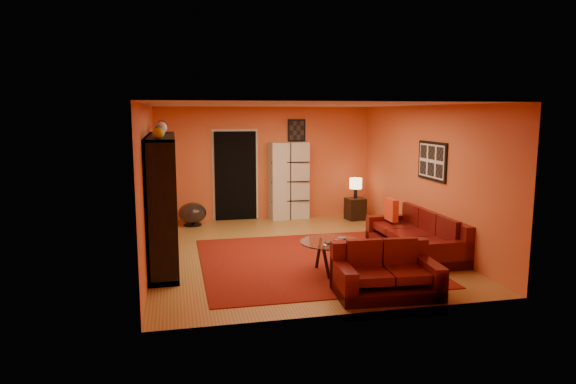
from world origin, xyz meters
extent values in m
plane|color=olive|center=(0.00, 0.00, 0.00)|extent=(6.00, 6.00, 0.00)
plane|color=white|center=(0.00, 0.00, 2.60)|extent=(6.00, 6.00, 0.00)
plane|color=#DA5B2F|center=(0.00, 3.00, 1.30)|extent=(6.00, 0.00, 6.00)
plane|color=#DA5B2F|center=(0.00, -3.00, 1.30)|extent=(6.00, 0.00, 6.00)
plane|color=#DA5B2F|center=(-2.50, 0.00, 1.30)|extent=(0.00, 6.00, 6.00)
plane|color=#DA5B2F|center=(2.50, 0.00, 1.30)|extent=(0.00, 6.00, 6.00)
cube|color=#5D100A|center=(0.10, -0.70, 0.01)|extent=(3.60, 3.60, 0.01)
cube|color=black|center=(-0.70, 2.96, 1.02)|extent=(0.95, 0.10, 2.04)
cube|color=black|center=(2.48, -0.30, 1.60)|extent=(0.03, 1.00, 0.70)
cube|color=black|center=(0.75, 2.98, 2.05)|extent=(0.42, 0.03, 0.52)
cube|color=black|center=(-2.27, 0.00, 1.05)|extent=(0.45, 3.00, 2.10)
imported|color=black|center=(-2.23, 0.03, 1.00)|extent=(0.97, 0.13, 0.56)
cube|color=#460909|center=(2.05, -0.58, 0.16)|extent=(0.95, 2.31, 0.32)
cube|color=#460909|center=(2.43, -0.58, 0.42)|extent=(0.18, 2.31, 0.85)
cube|color=#460909|center=(2.05, -1.64, 0.31)|extent=(0.95, 0.18, 0.62)
cube|color=#460909|center=(2.05, 0.49, 0.31)|extent=(0.95, 0.18, 0.62)
cube|color=#460909|center=(2.01, -1.23, 0.47)|extent=(0.73, 0.63, 0.12)
cube|color=#460909|center=(2.01, -0.58, 0.47)|extent=(0.73, 0.63, 0.12)
cube|color=#460909|center=(2.01, 0.07, 0.47)|extent=(0.73, 0.63, 0.12)
cube|color=#460909|center=(0.69, -2.50, 0.16)|extent=(1.44, 0.92, 0.32)
cube|color=#460909|center=(0.71, -2.17, 0.42)|extent=(1.40, 0.27, 0.85)
cube|color=#460909|center=(1.29, -2.54, 0.31)|extent=(0.23, 0.84, 0.62)
cube|color=#460909|center=(0.09, -2.46, 0.31)|extent=(0.23, 0.84, 0.62)
cube|color=#460909|center=(0.94, -2.56, 0.47)|extent=(0.53, 0.64, 0.12)
cube|color=#460909|center=(0.43, -2.52, 0.47)|extent=(0.53, 0.64, 0.12)
cube|color=red|center=(1.95, 0.23, 0.63)|extent=(0.12, 0.42, 0.42)
cylinder|color=silver|center=(0.27, -1.39, 0.50)|extent=(0.99, 0.99, 0.02)
cylinder|color=black|center=(0.57, -1.41, 0.25)|extent=(0.05, 0.05, 0.48)
cylinder|color=black|center=(0.13, -1.11, 0.25)|extent=(0.05, 0.05, 0.48)
cylinder|color=black|center=(0.10, -1.64, 0.25)|extent=(0.05, 0.05, 0.48)
cube|color=silver|center=(0.52, 2.80, 0.89)|extent=(0.93, 0.48, 1.79)
cylinder|color=black|center=(-1.72, 2.50, 0.02)|extent=(0.44, 0.44, 0.03)
cylinder|color=black|center=(-1.72, 2.50, 0.10)|extent=(0.06, 0.06, 0.15)
ellipsoid|color=#3B3434|center=(-1.72, 2.50, 0.28)|extent=(0.62, 0.62, 0.46)
cube|color=black|center=(2.00, 2.34, 0.25)|extent=(0.44, 0.44, 0.50)
cylinder|color=black|center=(2.00, 2.34, 0.61)|extent=(0.08, 0.08, 0.23)
cylinder|color=#FFD58C|center=(2.00, 2.34, 0.85)|extent=(0.28, 0.28, 0.25)
camera|label=1|loc=(-2.08, -8.73, 2.47)|focal=32.00mm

